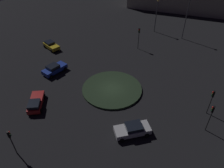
# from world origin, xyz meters

# --- Properties ---
(ground_plane) EXTENTS (117.17, 117.17, 0.00)m
(ground_plane) POSITION_xyz_m (0.00, 0.00, 0.00)
(ground_plane) COLOR black
(roundabout_island) EXTENTS (9.38, 9.38, 0.30)m
(roundabout_island) POSITION_xyz_m (0.00, 0.00, 0.15)
(roundabout_island) COLOR #263823
(roundabout_island) RESTS_ON ground_plane
(car_yellow) EXTENTS (2.06, 3.92, 1.42)m
(car_yellow) POSITION_xyz_m (-0.47, 18.30, 0.75)
(car_yellow) COLOR gold
(car_yellow) RESTS_ON ground_plane
(car_blue) EXTENTS (4.54, 2.65, 1.57)m
(car_blue) POSITION_xyz_m (-4.35, 10.16, 0.79)
(car_blue) COLOR #1E38A5
(car_blue) RESTS_ON ground_plane
(car_silver) EXTENTS (4.80, 3.73, 1.50)m
(car_silver) POSITION_xyz_m (-3.87, -8.19, 0.77)
(car_silver) COLOR silver
(car_silver) RESTS_ON ground_plane
(car_red) EXTENTS (3.96, 4.52, 1.40)m
(car_red) POSITION_xyz_m (-10.62, 4.37, 0.71)
(car_red) COLOR red
(car_red) RESTS_ON ground_plane
(traffic_light_southeast) EXTENTS (0.37, 0.40, 3.91)m
(traffic_light_southeast) POSITION_xyz_m (6.40, -12.52, 2.79)
(traffic_light_southeast) COLOR #2D2D2D
(traffic_light_southeast) RESTS_ON ground_plane
(traffic_light_northeast) EXTENTS (0.40, 0.37, 4.44)m
(traffic_light_northeast) POSITION_xyz_m (12.84, 6.43, 3.15)
(traffic_light_northeast) COLOR #2D2D2D
(traffic_light_northeast) RESTS_ON ground_plane
(traffic_light_west) EXTENTS (0.37, 0.32, 3.79)m
(traffic_light_west) POSITION_xyz_m (-15.83, -1.38, 2.71)
(traffic_light_west) COLOR #2D2D2D
(traffic_light_west) RESTS_ON ground_plane
(traffic_light_south) EXTENTS (0.34, 0.38, 4.11)m
(traffic_light_south) POSITION_xyz_m (3.50, -13.96, 2.93)
(traffic_light_south) COLOR #2D2D2D
(traffic_light_south) RESTS_ON ground_plane
(streetlamp_east) EXTENTS (0.50, 0.50, 9.26)m
(streetlamp_east) POSITION_xyz_m (23.75, 3.12, 5.82)
(streetlamp_east) COLOR #4C4C51
(streetlamp_east) RESTS_ON ground_plane
(streetlamp_northeast) EXTENTS (0.51, 0.51, 7.47)m
(streetlamp_northeast) POSITION_xyz_m (22.04, 9.67, 4.90)
(streetlamp_northeast) COLOR #4C4C51
(streetlamp_northeast) RESTS_ON ground_plane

